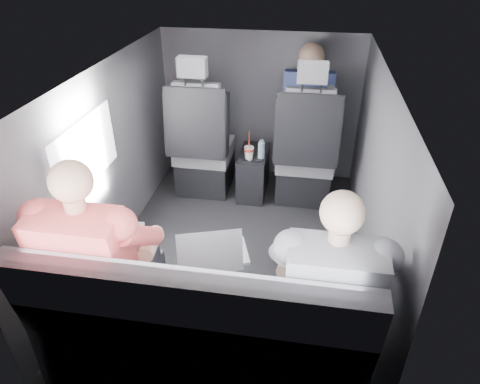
% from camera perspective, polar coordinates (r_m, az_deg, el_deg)
% --- Properties ---
extents(floor, '(2.60, 2.60, 0.00)m').
position_cam_1_polar(floor, '(3.25, -0.43, -7.95)').
color(floor, black).
rests_on(floor, ground).
extents(ceiling, '(2.60, 2.60, 0.00)m').
position_cam_1_polar(ceiling, '(2.61, -0.55, 15.62)').
color(ceiling, '#B2B2AD').
rests_on(ceiling, panel_back).
extents(panel_left, '(0.02, 2.60, 1.35)m').
position_cam_1_polar(panel_left, '(3.14, -16.94, 3.72)').
color(panel_left, '#56565B').
rests_on(panel_left, floor).
extents(panel_right, '(0.02, 2.60, 1.35)m').
position_cam_1_polar(panel_right, '(2.88, 17.48, 1.01)').
color(panel_right, '#56565B').
rests_on(panel_right, floor).
extents(panel_front, '(1.80, 0.02, 1.35)m').
position_cam_1_polar(panel_front, '(4.05, 2.72, 11.31)').
color(panel_front, '#56565B').
rests_on(panel_front, floor).
extents(panel_back, '(1.80, 0.02, 1.35)m').
position_cam_1_polar(panel_back, '(1.87, -7.61, -16.78)').
color(panel_back, '#56565B').
rests_on(panel_back, floor).
extents(side_window, '(0.02, 0.75, 0.42)m').
position_cam_1_polar(side_window, '(2.80, -19.76, 4.93)').
color(side_window, white).
rests_on(side_window, panel_left).
extents(seatbelt, '(0.35, 0.11, 0.59)m').
position_cam_1_polar(seatbelt, '(3.39, 9.10, 9.15)').
color(seatbelt, black).
rests_on(seatbelt, front_seat_right).
extents(front_seat_left, '(0.52, 0.58, 1.26)m').
position_cam_1_polar(front_seat_left, '(3.81, -5.00, 5.44)').
color(front_seat_left, black).
rests_on(front_seat_left, floor).
extents(front_seat_right, '(0.52, 0.58, 1.26)m').
position_cam_1_polar(front_seat_right, '(3.71, 8.67, 4.41)').
color(front_seat_right, black).
rests_on(front_seat_right, floor).
extents(center_console, '(0.24, 0.48, 0.41)m').
position_cam_1_polar(center_console, '(3.86, 1.78, 2.57)').
color(center_console, black).
rests_on(center_console, floor).
extents(rear_bench, '(1.60, 0.57, 0.92)m').
position_cam_1_polar(rear_bench, '(2.29, -5.23, -18.59)').
color(rear_bench, slate).
rests_on(rear_bench, floor).
extents(soda_cup, '(0.08, 0.08, 0.25)m').
position_cam_1_polar(soda_cup, '(3.63, 1.21, 5.28)').
color(soda_cup, white).
rests_on(soda_cup, center_console).
extents(water_bottle, '(0.06, 0.06, 0.17)m').
position_cam_1_polar(water_bottle, '(3.64, 2.87, 5.56)').
color(water_bottle, '#9EBED6').
rests_on(water_bottle, center_console).
extents(laptop_white, '(0.33, 0.32, 0.23)m').
position_cam_1_polar(laptop_white, '(2.40, -15.16, -6.48)').
color(laptop_white, silver).
rests_on(laptop_white, passenger_rear_left).
extents(laptop_silver, '(0.38, 0.38, 0.23)m').
position_cam_1_polar(laptop_silver, '(2.25, -3.42, -8.09)').
color(laptop_silver, '#B9B9BE').
rests_on(laptop_silver, rear_bench).
extents(laptop_black, '(0.39, 0.37, 0.25)m').
position_cam_1_polar(laptop_black, '(2.23, 10.96, -9.09)').
color(laptop_black, black).
rests_on(laptop_black, passenger_rear_right).
extents(passenger_rear_left, '(0.53, 0.64, 1.26)m').
position_cam_1_polar(passenger_rear_left, '(2.28, -17.86, -8.89)').
color(passenger_rear_left, '#323237').
rests_on(passenger_rear_left, rear_bench).
extents(passenger_rear_right, '(0.50, 0.62, 1.22)m').
position_cam_1_polar(passenger_rear_right, '(2.09, 11.67, -12.71)').
color(passenger_rear_right, navy).
rests_on(passenger_rear_right, rear_bench).
extents(passenger_front_right, '(0.42, 0.42, 0.88)m').
position_cam_1_polar(passenger_front_right, '(3.80, 8.94, 10.98)').
color(passenger_front_right, navy).
rests_on(passenger_front_right, front_seat_right).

